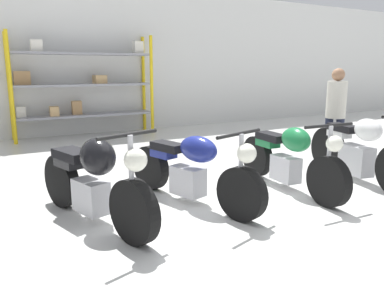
{
  "coord_description": "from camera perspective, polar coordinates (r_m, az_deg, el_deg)",
  "views": [
    {
      "loc": [
        -2.09,
        -3.5,
        1.6
      ],
      "look_at": [
        0.0,
        0.4,
        0.7
      ],
      "focal_mm": 35.0,
      "sensor_mm": 36.0,
      "label": 1
    }
  ],
  "objects": [
    {
      "name": "shelving_rack",
      "position": [
        9.19,
        -16.7,
        8.75
      ],
      "size": [
        3.23,
        0.63,
        2.37
      ],
      "color": "yellow",
      "rests_on": "ground_plane"
    },
    {
      "name": "motorcycle_black",
      "position": [
        4.0,
        -14.78,
        -5.34
      ],
      "size": [
        0.87,
        1.95,
        1.04
      ],
      "rotation": [
        0.0,
        0.0,
        -1.26
      ],
      "color": "black",
      "rests_on": "ground_plane"
    },
    {
      "name": "motorcycle_green",
      "position": [
        5.11,
        14.59,
        -2.06
      ],
      "size": [
        0.71,
        2.03,
        0.97
      ],
      "rotation": [
        0.0,
        0.0,
        -1.61
      ],
      "color": "black",
      "rests_on": "ground_plane"
    },
    {
      "name": "motorcycle_white",
      "position": [
        5.83,
        24.17,
        -1.0
      ],
      "size": [
        0.67,
        2.06,
        1.04
      ],
      "rotation": [
        0.0,
        0.0,
        -1.75
      ],
      "color": "black",
      "rests_on": "ground_plane"
    },
    {
      "name": "back_wall",
      "position": [
        9.59,
        -15.96,
        12.27
      ],
      "size": [
        30.0,
        0.08,
        3.6
      ],
      "color": "silver",
      "rests_on": "ground_plane"
    },
    {
      "name": "motorcycle_blue",
      "position": [
        4.44,
        0.04,
        -3.85
      ],
      "size": [
        0.93,
        2.05,
        0.95
      ],
      "rotation": [
        0.0,
        0.0,
        -1.27
      ],
      "color": "black",
      "rests_on": "ground_plane"
    },
    {
      "name": "person_browsing",
      "position": [
        6.74,
        21.06,
        5.09
      ],
      "size": [
        0.43,
        0.43,
        1.6
      ],
      "rotation": [
        0.0,
        0.0,
        3.64
      ],
      "color": "#1E2338",
      "rests_on": "ground_plane"
    },
    {
      "name": "ground_plane",
      "position": [
        4.38,
        2.51,
        -9.95
      ],
      "size": [
        30.0,
        30.0,
        0.0
      ],
      "primitive_type": "plane",
      "color": "silver"
    }
  ]
}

